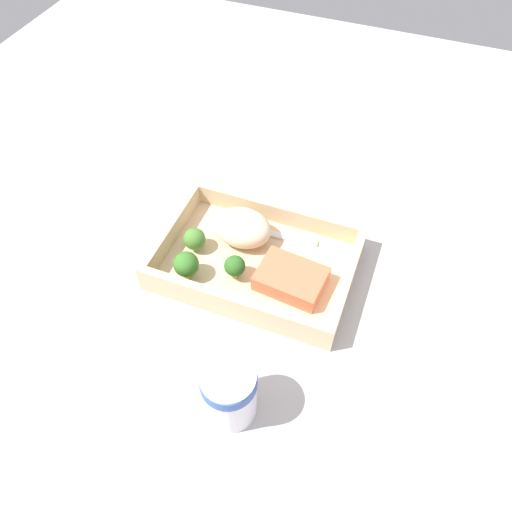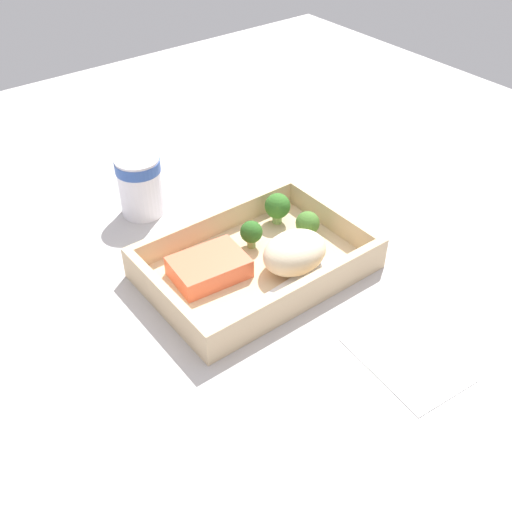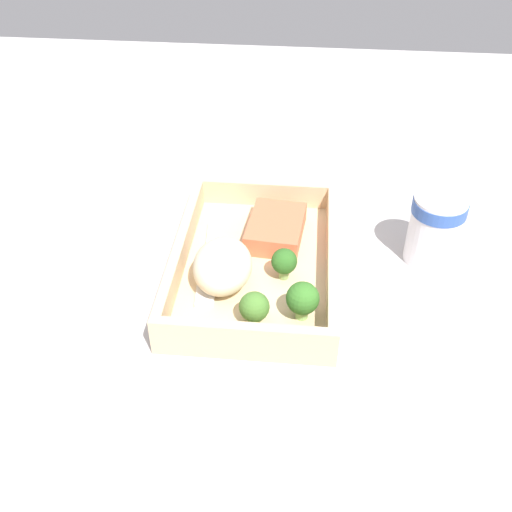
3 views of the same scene
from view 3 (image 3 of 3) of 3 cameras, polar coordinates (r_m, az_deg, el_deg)
name	(u,v)px [view 3 (image 3 of 3)]	position (r cm, az deg, el deg)	size (l,w,h in cm)	color
ground_plane	(256,279)	(75.49, 0.00, -2.18)	(160.00, 160.00, 2.00)	#B4AFAE
takeout_tray	(256,269)	(74.45, 0.00, -1.26)	(28.86, 19.75, 1.20)	#D2B58B
tray_rim	(256,255)	(72.97, 0.00, 0.14)	(28.86, 19.75, 3.45)	#D2B58B
salmon_fillet	(276,228)	(77.93, 1.91, 2.64)	(9.50, 6.84, 2.68)	#E66945
mashed_potatoes	(223,266)	(70.02, -3.20, -0.95)	(9.04, 6.94, 5.24)	beige
broccoli_floret_1	(303,299)	(65.75, 4.46, -4.11)	(3.71, 3.71, 4.67)	#7FAC5E
broccoli_floret_2	(284,262)	(70.88, 2.71, -0.57)	(3.10, 3.10, 4.07)	#7F9B58
broccoli_floret_3	(254,307)	(65.43, -0.16, -4.91)	(3.38, 3.38, 3.90)	#7FA659
fork	(208,268)	(73.60, -4.60, -1.13)	(15.88, 3.10, 0.44)	silver
paper_cup	(436,226)	(77.13, 16.73, 2.76)	(6.64, 6.64, 9.25)	white
receipt_slip	(67,283)	(76.84, -17.57, -2.42)	(9.15, 13.19, 0.24)	white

